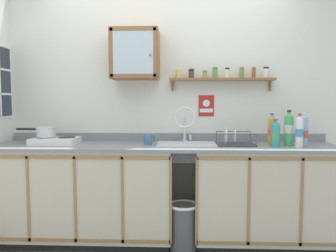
{
  "coord_description": "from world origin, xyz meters",
  "views": [
    {
      "loc": [
        0.14,
        -2.6,
        1.36
      ],
      "look_at": [
        0.02,
        0.54,
        1.11
      ],
      "focal_mm": 34.38,
      "sensor_mm": 36.0,
      "label": 1
    }
  ],
  "objects": [
    {
      "name": "bottle_detergent_teal_2",
      "position": [
        0.99,
        0.32,
        1.05
      ],
      "size": [
        0.08,
        0.08,
        0.25
      ],
      "color": "teal",
      "rests_on": "countertop"
    },
    {
      "name": "back_wall",
      "position": [
        0.0,
        0.75,
        1.27
      ],
      "size": [
        3.86,
        0.07,
        2.52
      ],
      "color": "silver",
      "rests_on": "ground"
    },
    {
      "name": "bottle_water_blue_0",
      "position": [
        1.29,
        0.42,
        1.08
      ],
      "size": [
        0.07,
        0.07,
        0.31
      ],
      "color": "#8CB7E0",
      "rests_on": "countertop"
    },
    {
      "name": "wall_cabinet",
      "position": [
        -0.31,
        0.58,
        1.81
      ],
      "size": [
        0.47,
        0.31,
        0.49
      ],
      "color": "brown"
    },
    {
      "name": "hot_plate_stove",
      "position": [
        -1.06,
        0.42,
        0.97
      ],
      "size": [
        0.42,
        0.31,
        0.07
      ],
      "color": "silver",
      "rests_on": "countertop"
    },
    {
      "name": "lower_cabinet_run_right",
      "position": [
        0.94,
        0.42,
        0.46
      ],
      "size": [
        1.35,
        0.62,
        0.91
      ],
      "color": "black",
      "rests_on": "ground"
    },
    {
      "name": "bottle_soda_green_1",
      "position": [
        1.14,
        0.41,
        1.1
      ],
      "size": [
        0.08,
        0.08,
        0.33
      ],
      "color": "#4CB266",
      "rests_on": "countertop"
    },
    {
      "name": "trash_bin",
      "position": [
        0.17,
        0.22,
        0.23
      ],
      "size": [
        0.28,
        0.28,
        0.44
      ],
      "color": "#4C4C51",
      "rests_on": "ground"
    },
    {
      "name": "saucepan",
      "position": [
        -1.16,
        0.44,
        1.06
      ],
      "size": [
        0.39,
        0.19,
        0.09
      ],
      "color": "silver",
      "rests_on": "hot_plate_stove"
    },
    {
      "name": "warning_sign",
      "position": [
        0.4,
        0.72,
        1.3
      ],
      "size": [
        0.16,
        0.01,
        0.21
      ],
      "color": "#B2261E"
    },
    {
      "name": "mug",
      "position": [
        -0.17,
        0.43,
        0.99
      ],
      "size": [
        0.11,
        0.09,
        0.1
      ],
      "color": "#3F6699",
      "rests_on": "countertop"
    },
    {
      "name": "countertop",
      "position": [
        0.0,
        0.42,
        0.93
      ],
      "size": [
        3.22,
        0.64,
        0.03
      ],
      "primitive_type": "cube",
      "color": "gray",
      "rests_on": "lower_cabinet_run"
    },
    {
      "name": "spice_shelf",
      "position": [
        0.55,
        0.65,
        1.59
      ],
      "size": [
        1.04,
        0.14,
        0.23
      ],
      "color": "brown"
    },
    {
      "name": "bottle_opaque_white_4",
      "position": [
        1.2,
        0.31,
        1.08
      ],
      "size": [
        0.07,
        0.07,
        0.3
      ],
      "color": "white",
      "rests_on": "countertop"
    },
    {
      "name": "lower_cabinet_run",
      "position": [
        -0.78,
        0.42,
        0.46
      ],
      "size": [
        1.69,
        0.62,
        0.91
      ],
      "color": "black",
      "rests_on": "ground"
    },
    {
      "name": "sink",
      "position": [
        0.19,
        0.46,
        0.92
      ],
      "size": [
        0.55,
        0.42,
        0.51
      ],
      "color": "silver",
      "rests_on": "countertop"
    },
    {
      "name": "backsplash",
      "position": [
        0.0,
        0.71,
        0.98
      ],
      "size": [
        3.22,
        0.02,
        0.08
      ],
      "primitive_type": "cube",
      "color": "gray",
      "rests_on": "countertop"
    },
    {
      "name": "bottle_juice_amber_3",
      "position": [
        0.99,
        0.42,
        1.08
      ],
      "size": [
        0.07,
        0.07,
        0.3
      ],
      "color": "gold",
      "rests_on": "countertop"
    },
    {
      "name": "dish_rack",
      "position": [
        0.64,
        0.43,
        0.97
      ],
      "size": [
        0.36,
        0.27,
        0.16
      ],
      "color": "#333338",
      "rests_on": "countertop"
    }
  ]
}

